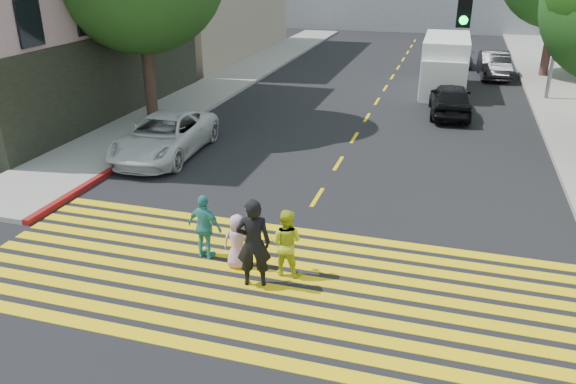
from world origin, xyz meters
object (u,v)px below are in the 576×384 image
at_px(pedestrian_child, 237,241).
at_px(white_van, 445,66).
at_px(pedestrian_man, 253,243).
at_px(silver_car, 456,55).
at_px(pedestrian_woman, 286,243).
at_px(dark_car_near, 451,99).
at_px(dark_car_parked, 494,65).
at_px(pedestrian_extra, 205,227).
at_px(white_sedan, 165,136).

bearing_deg(pedestrian_child, white_van, -112.14).
xyz_separation_m(pedestrian_man, silver_car, (3.56, 27.95, -0.39)).
height_order(pedestrian_woman, pedestrian_child, pedestrian_woman).
distance_m(pedestrian_man, pedestrian_child, 0.92).
bearing_deg(dark_car_near, dark_car_parked, -107.61).
xyz_separation_m(pedestrian_child, dark_car_parked, (6.32, 23.89, 0.08)).
bearing_deg(dark_car_near, white_van, -88.47).
bearing_deg(pedestrian_child, pedestrian_extra, -24.39).
height_order(dark_car_near, white_van, white_van).
distance_m(pedestrian_man, silver_car, 28.18).
bearing_deg(silver_car, pedestrian_man, 74.69).
bearing_deg(white_van, dark_car_parked, 58.85).
bearing_deg(white_sedan, white_van, 52.61).
height_order(pedestrian_woman, white_van, white_van).
relative_size(white_sedan, silver_car, 1.22).
distance_m(pedestrian_child, dark_car_parked, 24.71).
bearing_deg(pedestrian_man, dark_car_near, -119.95).
relative_size(pedestrian_child, dark_car_parked, 0.29).
xyz_separation_m(dark_car_near, dark_car_parked, (2.14, 9.20, -0.00)).
relative_size(white_sedan, white_van, 0.88).
bearing_deg(white_sedan, dark_car_parked, 53.74).
relative_size(pedestrian_woman, white_van, 0.27).
bearing_deg(pedestrian_man, dark_car_parked, -119.92).
distance_m(pedestrian_child, pedestrian_extra, 0.91).
xyz_separation_m(pedestrian_child, silver_car, (4.17, 27.36, -0.03)).
relative_size(pedestrian_woman, silver_car, 0.37).
height_order(pedestrian_man, pedestrian_child, pedestrian_man).
relative_size(pedestrian_woman, white_sedan, 0.30).
bearing_deg(white_van, pedestrian_child, -101.86).
xyz_separation_m(dark_car_near, white_van, (-0.49, 4.66, 0.57)).
distance_m(pedestrian_extra, dark_car_parked, 24.76).
bearing_deg(silver_car, dark_car_parked, 113.74).
xyz_separation_m(white_sedan, white_van, (8.92, 12.94, 0.58)).
relative_size(pedestrian_woman, dark_car_near, 0.37).
bearing_deg(pedestrian_extra, white_van, -90.55).
relative_size(pedestrian_man, dark_car_parked, 0.46).
bearing_deg(white_van, silver_car, 85.51).
relative_size(pedestrian_woman, pedestrian_extra, 0.99).
relative_size(pedestrian_man, pedestrian_woman, 1.29).
distance_m(pedestrian_woman, white_van, 19.50).
distance_m(white_sedan, silver_car, 22.97).
height_order(white_sedan, silver_car, white_sedan).
relative_size(pedestrian_man, pedestrian_extra, 1.28).
bearing_deg(pedestrian_man, pedestrian_child, -60.84).
bearing_deg(dark_car_parked, silver_car, 117.86).
xyz_separation_m(pedestrian_child, white_sedan, (-5.23, 6.41, 0.07)).
distance_m(pedestrian_man, pedestrian_woman, 0.84).
distance_m(pedestrian_woman, dark_car_near, 14.98).
bearing_deg(pedestrian_man, white_sedan, -66.95).
height_order(pedestrian_extra, silver_car, pedestrian_extra).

